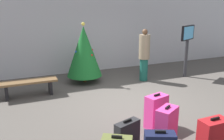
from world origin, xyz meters
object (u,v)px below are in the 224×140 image
at_px(suitcase_0, 156,112).
at_px(suitcase_3, 166,126).
at_px(flight_info_kiosk, 187,41).
at_px(traveller_0, 144,54).
at_px(waiting_bench, 29,84).
at_px(suitcase_1, 127,137).
at_px(holiday_tree, 84,51).

height_order(suitcase_0, suitcase_3, suitcase_3).
bearing_deg(flight_info_kiosk, traveller_0, 173.43).
xyz_separation_m(waiting_bench, suitcase_3, (2.17, -3.66, 0.00)).
relative_size(waiting_bench, suitcase_0, 2.11).
bearing_deg(suitcase_1, traveller_0, 55.69).
relative_size(holiday_tree, traveller_0, 1.13).
xyz_separation_m(flight_info_kiosk, waiting_bench, (-5.56, 0.13, -0.99)).
bearing_deg(flight_info_kiosk, suitcase_0, -137.87).
distance_m(waiting_bench, suitcase_0, 3.84).
relative_size(suitcase_0, suitcase_3, 0.99).
xyz_separation_m(flight_info_kiosk, suitcase_1, (-4.20, -3.49, -1.05)).
relative_size(traveller_0, suitcase_3, 2.35).
distance_m(holiday_tree, suitcase_0, 3.82).
xyz_separation_m(flight_info_kiosk, suitcase_3, (-3.40, -3.53, -0.98)).
bearing_deg(suitcase_0, suitcase_1, -149.18).
bearing_deg(suitcase_3, waiting_bench, 120.64).
distance_m(suitcase_1, suitcase_3, 0.81).
height_order(flight_info_kiosk, suitcase_0, flight_info_kiosk).
bearing_deg(holiday_tree, suitcase_0, -82.87).
relative_size(suitcase_0, suitcase_1, 1.19).
bearing_deg(suitcase_1, waiting_bench, 110.69).
distance_m(flight_info_kiosk, waiting_bench, 5.65).
height_order(holiday_tree, suitcase_3, holiday_tree).
xyz_separation_m(holiday_tree, suitcase_1, (-0.53, -4.32, -0.78)).
relative_size(suitcase_1, suitcase_3, 0.83).
height_order(flight_info_kiosk, suitcase_1, flight_info_kiosk).
relative_size(traveller_0, suitcase_0, 2.38).
relative_size(flight_info_kiosk, suitcase_1, 2.97).
distance_m(suitcase_0, suitcase_1, 1.16).
xyz_separation_m(suitcase_1, suitcase_3, (0.80, -0.04, 0.07)).
bearing_deg(flight_info_kiosk, suitcase_3, -133.88).
bearing_deg(waiting_bench, suitcase_3, -59.36).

